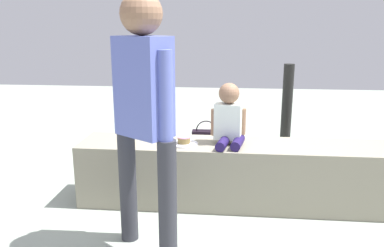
# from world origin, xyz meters

# --- Properties ---
(ground_plane) EXTENTS (12.00, 12.00, 0.00)m
(ground_plane) POSITION_xyz_m (0.00, 0.00, 0.00)
(ground_plane) COLOR #97A294
(concrete_ledge) EXTENTS (2.59, 0.47, 0.51)m
(concrete_ledge) POSITION_xyz_m (0.00, 0.00, 0.25)
(concrete_ledge) COLOR gray
(concrete_ledge) RESTS_ON ground_plane
(child_seated) EXTENTS (0.28, 0.33, 0.48)m
(child_seated) POSITION_xyz_m (-0.10, -0.01, 0.72)
(child_seated) COLOR #22164F
(child_seated) RESTS_ON concrete_ledge
(adult_standing) EXTENTS (0.41, 0.35, 1.61)m
(adult_standing) POSITION_xyz_m (-0.61, -0.73, 0.97)
(adult_standing) COLOR #2F2F37
(adult_standing) RESTS_ON ground_plane
(cake_plate) EXTENTS (0.22, 0.22, 0.07)m
(cake_plate) POSITION_xyz_m (-0.45, -0.06, 0.53)
(cake_plate) COLOR white
(cake_plate) RESTS_ON concrete_ledge
(gift_bag) EXTENTS (0.21, 0.12, 0.34)m
(gift_bag) POSITION_xyz_m (-0.04, 0.69, 0.15)
(gift_bag) COLOR #59C6B2
(gift_bag) RESTS_ON ground_plane
(railing_post) EXTENTS (0.36, 0.36, 1.03)m
(railing_post) POSITION_xyz_m (0.51, 1.13, 0.38)
(railing_post) COLOR black
(railing_post) RESTS_ON ground_plane
(water_bottle_near_gift) EXTENTS (0.06, 0.06, 0.20)m
(water_bottle_near_gift) POSITION_xyz_m (-0.94, 0.91, 0.09)
(water_bottle_near_gift) COLOR silver
(water_bottle_near_gift) RESTS_ON ground_plane
(party_cup_red) EXTENTS (0.08, 0.08, 0.11)m
(party_cup_red) POSITION_xyz_m (0.37, 0.87, 0.05)
(party_cup_red) COLOR red
(party_cup_red) RESTS_ON ground_plane
(cake_box_white) EXTENTS (0.35, 0.32, 0.10)m
(cake_box_white) POSITION_xyz_m (0.93, 0.97, 0.05)
(cake_box_white) COLOR white
(cake_box_white) RESTS_ON ground_plane
(handbag_black_leather) EXTENTS (0.32, 0.13, 0.38)m
(handbag_black_leather) POSITION_xyz_m (-0.35, 1.27, 0.14)
(handbag_black_leather) COLOR black
(handbag_black_leather) RESTS_ON ground_plane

